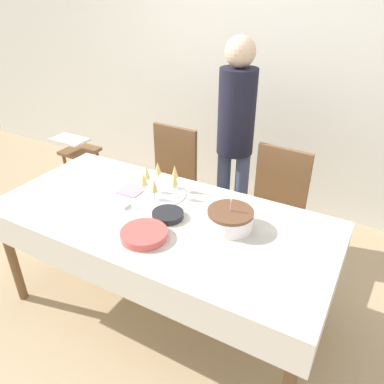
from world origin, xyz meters
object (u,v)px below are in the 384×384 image
(dining_chair_far_right, at_px, (273,208))
(birthday_cake, at_px, (230,219))
(plate_stack_main, at_px, (144,234))
(dining_chair_far_left, at_px, (169,180))
(person_standing, at_px, (236,128))
(champagne_tray, at_px, (159,184))
(plate_stack_dessert, at_px, (168,215))
(high_chair, at_px, (79,158))

(dining_chair_far_right, relative_size, birthday_cake, 3.72)
(plate_stack_main, bearing_deg, birthday_cake, 40.89)
(dining_chair_far_left, xyz_separation_m, person_standing, (0.49, 0.20, 0.48))
(champagne_tray, xyz_separation_m, person_standing, (0.18, 0.80, 0.15))
(plate_stack_dessert, height_order, high_chair, plate_stack_dessert)
(dining_chair_far_left, height_order, plate_stack_dessert, dining_chair_far_left)
(dining_chair_far_left, xyz_separation_m, plate_stack_main, (0.50, -1.02, 0.27))
(dining_chair_far_left, bearing_deg, high_chair, 178.27)
(person_standing, bearing_deg, dining_chair_far_right, -26.08)
(champagne_tray, relative_size, high_chair, 0.50)
(plate_stack_dessert, relative_size, person_standing, 0.11)
(dining_chair_far_left, distance_m, plate_stack_dessert, 0.97)
(champagne_tray, bearing_deg, birthday_cake, -11.93)
(plate_stack_main, height_order, person_standing, person_standing)
(dining_chair_far_left, relative_size, plate_stack_main, 3.76)
(plate_stack_dessert, distance_m, high_chair, 1.78)
(plate_stack_main, bearing_deg, dining_chair_far_right, 68.09)
(plate_stack_main, xyz_separation_m, plate_stack_dessert, (0.01, 0.23, -0.00))
(dining_chair_far_right, height_order, birthday_cake, dining_chair_far_right)
(dining_chair_far_left, xyz_separation_m, dining_chair_far_right, (0.91, -0.00, 0.00))
(dining_chair_far_left, height_order, champagne_tray, dining_chair_far_left)
(birthday_cake, height_order, plate_stack_dessert, birthday_cake)
(birthday_cake, xyz_separation_m, champagne_tray, (-0.55, 0.12, 0.02))
(birthday_cake, height_order, plate_stack_main, birthday_cake)
(dining_chair_far_right, height_order, plate_stack_dessert, dining_chair_far_right)
(dining_chair_far_right, xyz_separation_m, person_standing, (-0.42, 0.20, 0.48))
(birthday_cake, relative_size, plate_stack_dessert, 1.39)
(dining_chair_far_left, relative_size, dining_chair_far_right, 1.00)
(dining_chair_far_left, distance_m, plate_stack_main, 1.17)
(dining_chair_far_right, xyz_separation_m, plate_stack_dessert, (-0.40, -0.79, 0.26))
(dining_chair_far_right, distance_m, high_chair, 1.95)
(dining_chair_far_left, xyz_separation_m, champagne_tray, (0.31, -0.59, 0.32))
(dining_chair_far_left, height_order, birthday_cake, dining_chair_far_left)
(dining_chair_far_right, height_order, plate_stack_main, dining_chair_far_right)
(plate_stack_dessert, distance_m, person_standing, 1.02)
(birthday_cake, distance_m, plate_stack_dessert, 0.37)
(dining_chair_far_left, bearing_deg, dining_chair_far_right, -0.01)
(champagne_tray, relative_size, plate_stack_main, 1.38)
(dining_chair_far_left, bearing_deg, plate_stack_dessert, -57.51)
(birthday_cake, relative_size, person_standing, 0.16)
(birthday_cake, bearing_deg, high_chair, 158.78)
(plate_stack_main, relative_size, plate_stack_dessert, 1.37)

